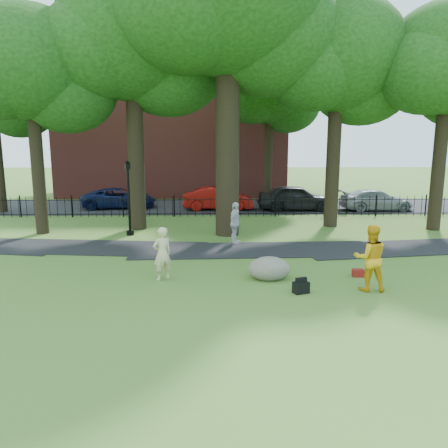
{
  "coord_description": "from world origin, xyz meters",
  "views": [
    {
      "loc": [
        -0.57,
        -13.51,
        4.46
      ],
      "look_at": [
        -0.25,
        2.0,
        1.48
      ],
      "focal_mm": 35.0,
      "sensor_mm": 36.0,
      "label": 1
    }
  ],
  "objects_px": {
    "boulder": "(269,267)",
    "lamppost": "(129,199)",
    "woman": "(162,254)",
    "man": "(370,258)",
    "red_sedan": "(218,199)",
    "big_tree": "(230,9)"
  },
  "relations": [
    {
      "from": "big_tree",
      "to": "lamppost",
      "type": "distance_m",
      "value": 9.67
    },
    {
      "from": "big_tree",
      "to": "woman",
      "type": "bearing_deg",
      "value": -109.18
    },
    {
      "from": "boulder",
      "to": "red_sedan",
      "type": "height_order",
      "value": "red_sedan"
    },
    {
      "from": "boulder",
      "to": "lamppost",
      "type": "height_order",
      "value": "lamppost"
    },
    {
      "from": "man",
      "to": "boulder",
      "type": "bearing_deg",
      "value": -17.58
    },
    {
      "from": "man",
      "to": "lamppost",
      "type": "height_order",
      "value": "lamppost"
    },
    {
      "from": "man",
      "to": "lamppost",
      "type": "relative_size",
      "value": 0.57
    },
    {
      "from": "man",
      "to": "boulder",
      "type": "xyz_separation_m",
      "value": [
        -2.87,
        1.16,
        -0.61
      ]
    },
    {
      "from": "woman",
      "to": "red_sedan",
      "type": "bearing_deg",
      "value": -130.86
    },
    {
      "from": "man",
      "to": "red_sedan",
      "type": "height_order",
      "value": "man"
    },
    {
      "from": "big_tree",
      "to": "man",
      "type": "xyz_separation_m",
      "value": [
        3.92,
        -8.1,
        -9.14
      ]
    },
    {
      "from": "boulder",
      "to": "lamppost",
      "type": "xyz_separation_m",
      "value": [
        -5.83,
        6.83,
        1.34
      ]
    },
    {
      "from": "big_tree",
      "to": "woman",
      "type": "distance_m",
      "value": 11.83
    },
    {
      "from": "big_tree",
      "to": "red_sedan",
      "type": "xyz_separation_m",
      "value": [
        -0.52,
        7.47,
        -9.4
      ]
    },
    {
      "from": "boulder",
      "to": "woman",
      "type": "bearing_deg",
      "value": -179.95
    },
    {
      "from": "lamppost",
      "to": "red_sedan",
      "type": "height_order",
      "value": "lamppost"
    },
    {
      "from": "big_tree",
      "to": "lamppost",
      "type": "xyz_separation_m",
      "value": [
        -4.78,
        -0.11,
        -8.41
      ]
    },
    {
      "from": "man",
      "to": "red_sedan",
      "type": "relative_size",
      "value": 0.45
    },
    {
      "from": "big_tree",
      "to": "lamppost",
      "type": "bearing_deg",
      "value": -178.67
    },
    {
      "from": "woman",
      "to": "man",
      "type": "bearing_deg",
      "value": 136.3
    },
    {
      "from": "woman",
      "to": "man",
      "type": "xyz_separation_m",
      "value": [
        6.34,
        -1.15,
        0.14
      ]
    },
    {
      "from": "lamppost",
      "to": "man",
      "type": "bearing_deg",
      "value": -64.91
    }
  ]
}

